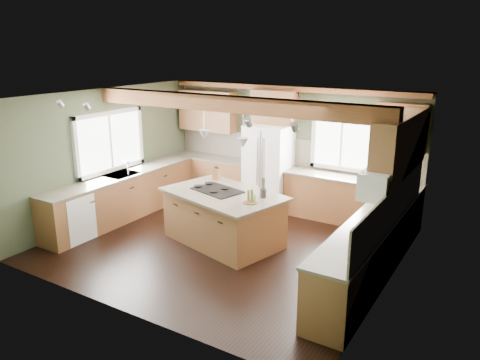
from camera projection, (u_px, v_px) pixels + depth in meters
The scene contains 37 objects.
floor at pixel (226, 245), 8.26m from camera, with size 5.60×5.60×0.00m, color black.
ceiling at pixel (224, 96), 7.53m from camera, with size 5.60×5.60×0.00m, color silver.
wall_back at pixel (290, 147), 9.94m from camera, with size 5.60×5.60×0.00m, color #48533B.
wall_left at pixel (108, 154), 9.31m from camera, with size 5.00×5.00×0.00m, color #48533B.
wall_right at pixel (393, 202), 6.49m from camera, with size 5.00×5.00×0.00m, color #48533B.
ceiling_beam at pixel (228, 104), 7.65m from camera, with size 5.55×0.26×0.26m, color #5D2F1A.
soffit_trim at pixel (289, 88), 9.51m from camera, with size 5.55×0.20×0.10m, color #5D2F1A.
backsplash_back at pixel (289, 151), 9.96m from camera, with size 5.58×0.03×0.58m, color brown.
backsplash_right at pixel (393, 207), 6.56m from camera, with size 0.03×3.70×0.58m, color brown.
base_cab_back_left at pixel (213, 177), 10.84m from camera, with size 2.02×0.60×0.88m, color brown.
counter_back_left at pixel (213, 158), 10.71m from camera, with size 2.06×0.64×0.04m, color brown.
base_cab_back_right at pixel (350, 201), 9.19m from camera, with size 2.62×0.60×0.88m, color brown.
counter_back_right at pixel (352, 179), 9.06m from camera, with size 2.66×0.64×0.04m, color brown.
base_cab_left at pixel (124, 197), 9.44m from camera, with size 0.60×3.70×0.88m, color brown.
counter_left at pixel (122, 175), 9.31m from camera, with size 0.64×3.74×0.04m, color brown.
base_cab_right at pixel (368, 253), 6.92m from camera, with size 0.60×3.70×0.88m, color brown.
counter_right at pixel (371, 224), 6.80m from camera, with size 0.64×3.74×0.04m, color brown.
upper_cab_back_left at pixel (208, 111), 10.62m from camera, with size 1.40×0.35×0.90m, color brown.
upper_cab_over_fridge at pixel (274, 107), 9.71m from camera, with size 0.96×0.35×0.70m, color brown.
upper_cab_right at pixel (401, 144), 7.13m from camera, with size 0.35×2.20×0.90m, color brown.
upper_cab_back_corner at pixel (401, 128), 8.46m from camera, with size 0.90×0.35×0.90m, color brown.
window_left at pixel (109, 142), 9.27m from camera, with size 0.04×1.60×1.05m, color white.
window_back at pixel (342, 141), 9.28m from camera, with size 1.10×0.04×1.00m, color white.
sink at pixel (122, 175), 9.31m from camera, with size 0.50×0.65×0.03m, color #262628.
faucet at pixel (128, 169), 9.18m from camera, with size 0.02×0.02×0.28m, color #B2B2B7.
dishwasher at pixel (71, 217), 8.37m from camera, with size 0.60×0.60×0.84m, color white.
oven at pixel (337, 291), 5.87m from camera, with size 0.60×0.72×0.84m, color white.
microwave at pixel (378, 183), 6.49m from camera, with size 0.40×0.70×0.38m, color white.
pendant_left at pixel (204, 135), 8.21m from camera, with size 0.18×0.18×0.16m, color #B2B2B7.
pendant_right at pixel (243, 143), 7.53m from camera, with size 0.18×0.18×0.16m, color #B2B2B7.
refrigerator at pixel (268, 167), 9.90m from camera, with size 0.90×0.74×1.80m, color white.
island at pixel (224, 219), 8.27m from camera, with size 1.96×1.20×0.88m, color brown.
island_top at pixel (223, 194), 8.15m from camera, with size 2.09×1.33×0.04m, color brown.
cooktop at pixel (217, 190), 8.25m from camera, with size 0.85×0.57×0.02m, color black.
knife_block at pixel (216, 174), 8.90m from camera, with size 0.13×0.10×0.21m, color brown.
utensil_crock at pixel (263, 193), 7.88m from camera, with size 0.11×0.11×0.15m, color #3A322E.
bottle_tray at pixel (250, 196), 7.61m from camera, with size 0.25×0.25×0.23m, color brown, non-canonical shape.
Camera 1 is at (4.20, -6.35, 3.42)m, focal length 35.00 mm.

